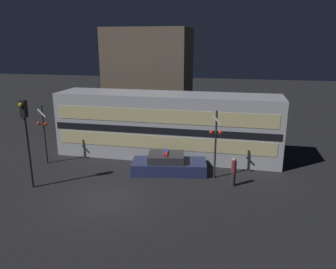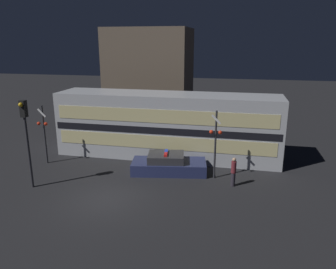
# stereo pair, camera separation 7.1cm
# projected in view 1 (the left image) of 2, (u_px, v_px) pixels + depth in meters

# --- Properties ---
(ground_plane) EXTENTS (120.00, 120.00, 0.00)m
(ground_plane) POSITION_uv_depth(u_px,v_px,m) (106.00, 199.00, 17.09)
(ground_plane) COLOR black
(train) EXTENTS (15.58, 3.22, 4.49)m
(train) POSITION_uv_depth(u_px,v_px,m) (167.00, 125.00, 23.14)
(train) COLOR #B7BABF
(train) RESTS_ON ground_plane
(police_car) EXTENTS (4.87, 2.68, 1.34)m
(police_car) POSITION_uv_depth(u_px,v_px,m) (168.00, 165.00, 20.54)
(police_car) COLOR navy
(police_car) RESTS_ON ground_plane
(pedestrian) EXTENTS (0.29, 0.29, 1.71)m
(pedestrian) POSITION_uv_depth(u_px,v_px,m) (234.00, 171.00, 18.48)
(pedestrian) COLOR #2D2833
(pedestrian) RESTS_ON ground_plane
(crossing_signal_near) EXTENTS (0.75, 0.31, 4.14)m
(crossing_signal_near) POSITION_uv_depth(u_px,v_px,m) (216.00, 141.00, 19.15)
(crossing_signal_near) COLOR #2D2D33
(crossing_signal_near) RESTS_ON ground_plane
(crossing_signal_far) EXTENTS (0.75, 0.31, 3.97)m
(crossing_signal_far) POSITION_uv_depth(u_px,v_px,m) (44.00, 131.00, 21.57)
(crossing_signal_far) COLOR #2D2D33
(crossing_signal_far) RESTS_ON ground_plane
(traffic_light_corner) EXTENTS (0.30, 0.46, 4.97)m
(traffic_light_corner) POSITION_uv_depth(u_px,v_px,m) (26.00, 130.00, 17.61)
(traffic_light_corner) COLOR #2D2D33
(traffic_light_corner) RESTS_ON ground_plane
(building_left) EXTENTS (7.68, 5.63, 9.18)m
(building_left) POSITION_uv_depth(u_px,v_px,m) (149.00, 78.00, 31.56)
(building_left) COLOR brown
(building_left) RESTS_ON ground_plane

